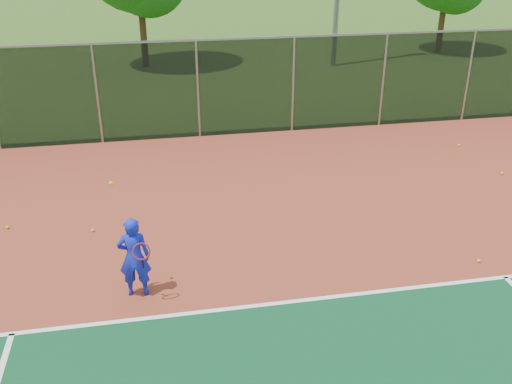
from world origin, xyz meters
The scene contains 8 objects.
court_apron centered at (0.00, 2.00, 0.01)m, with size 30.00×20.00×0.02m, color brown.
fence_back centered at (0.00, 12.00, 1.56)m, with size 30.00×0.06×3.03m.
tennis_player centered at (-4.94, 3.78, 0.81)m, with size 0.60×0.62×2.24m.
practice_ball_2 centered at (4.72, 7.49, 0.06)m, with size 0.07×0.07×0.07m, color #C4D819.
practice_ball_3 centered at (-5.92, 6.30, 0.06)m, with size 0.07×0.07×0.07m, color #C4D819.
practice_ball_4 centered at (4.65, 9.64, 0.06)m, with size 0.07×0.07×0.07m, color #C4D819.
practice_ball_6 centered at (-7.79, 6.79, 0.06)m, with size 0.07×0.07×0.07m, color #C4D819.
practice_ball_7 centered at (1.78, 3.59, 0.06)m, with size 0.07×0.07×0.07m, color #C4D819.
Camera 1 is at (-4.40, -5.12, 6.23)m, focal length 40.00 mm.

